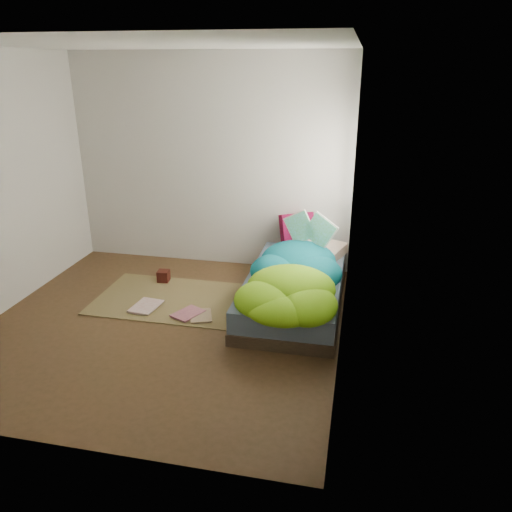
{
  "coord_description": "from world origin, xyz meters",
  "views": [
    {
      "loc": [
        1.83,
        -4.13,
        2.46
      ],
      "look_at": [
        0.79,
        0.75,
        0.52
      ],
      "focal_mm": 35.0,
      "sensor_mm": 36.0,
      "label": 1
    }
  ],
  "objects_px": {
    "open_book": "(310,221)",
    "floor_book_a": "(135,305)",
    "pillow_magenta": "(297,230)",
    "floor_book_b": "(180,311)",
    "wooden_box": "(164,276)",
    "bed": "(294,290)"
  },
  "relations": [
    {
      "from": "bed",
      "to": "pillow_magenta",
      "type": "relative_size",
      "value": 4.86
    },
    {
      "from": "bed",
      "to": "wooden_box",
      "type": "relative_size",
      "value": 15.11
    },
    {
      "from": "bed",
      "to": "floor_book_b",
      "type": "bearing_deg",
      "value": -158.43
    },
    {
      "from": "pillow_magenta",
      "to": "floor_book_a",
      "type": "xyz_separation_m",
      "value": [
        -1.56,
        -1.34,
        -0.52
      ]
    },
    {
      "from": "open_book",
      "to": "floor_book_b",
      "type": "distance_m",
      "value": 1.71
    },
    {
      "from": "floor_book_a",
      "to": "floor_book_b",
      "type": "height_order",
      "value": "floor_book_b"
    },
    {
      "from": "pillow_magenta",
      "to": "open_book",
      "type": "distance_m",
      "value": 0.62
    },
    {
      "from": "open_book",
      "to": "wooden_box",
      "type": "xyz_separation_m",
      "value": [
        -1.71,
        -0.14,
        -0.76
      ]
    },
    {
      "from": "bed",
      "to": "floor_book_a",
      "type": "xyz_separation_m",
      "value": [
        -1.66,
        -0.42,
        -0.14
      ]
    },
    {
      "from": "wooden_box",
      "to": "floor_book_b",
      "type": "relative_size",
      "value": 0.43
    },
    {
      "from": "wooden_box",
      "to": "floor_book_a",
      "type": "height_order",
      "value": "wooden_box"
    },
    {
      "from": "floor_book_b",
      "to": "floor_book_a",
      "type": "bearing_deg",
      "value": -156.48
    },
    {
      "from": "bed",
      "to": "pillow_magenta",
      "type": "height_order",
      "value": "pillow_magenta"
    },
    {
      "from": "pillow_magenta",
      "to": "wooden_box",
      "type": "xyz_separation_m",
      "value": [
        -1.51,
        -0.66,
        -0.47
      ]
    },
    {
      "from": "open_book",
      "to": "floor_book_a",
      "type": "bearing_deg",
      "value": -136.37
    },
    {
      "from": "pillow_magenta",
      "to": "wooden_box",
      "type": "bearing_deg",
      "value": 172.99
    },
    {
      "from": "open_book",
      "to": "floor_book_a",
      "type": "relative_size",
      "value": 1.45
    },
    {
      "from": "open_book",
      "to": "floor_book_a",
      "type": "distance_m",
      "value": 2.11
    },
    {
      "from": "bed",
      "to": "floor_book_b",
      "type": "distance_m",
      "value": 1.23
    },
    {
      "from": "wooden_box",
      "to": "floor_book_a",
      "type": "distance_m",
      "value": 0.69
    },
    {
      "from": "bed",
      "to": "floor_book_a",
      "type": "height_order",
      "value": "bed"
    },
    {
      "from": "open_book",
      "to": "bed",
      "type": "bearing_deg",
      "value": -85.36
    }
  ]
}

